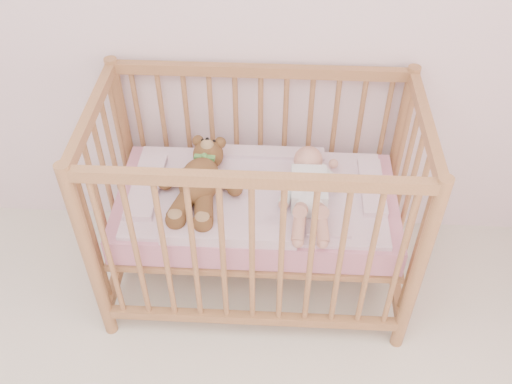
# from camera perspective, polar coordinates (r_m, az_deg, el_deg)

# --- Properties ---
(crib) EXTENTS (1.36, 0.76, 1.00)m
(crib) POSITION_cam_1_polar(r_m,az_deg,el_deg) (2.51, 0.06, -1.20)
(crib) COLOR #B67C4D
(crib) RESTS_ON floor
(mattress) EXTENTS (1.22, 0.62, 0.13)m
(mattress) POSITION_cam_1_polar(r_m,az_deg,el_deg) (2.52, 0.06, -1.44)
(mattress) COLOR pink
(mattress) RESTS_ON crib
(blanket) EXTENTS (1.10, 0.58, 0.06)m
(blanket) POSITION_cam_1_polar(r_m,az_deg,el_deg) (2.47, 0.06, -0.21)
(blanket) COLOR #E89FBC
(blanket) RESTS_ON mattress
(baby) EXTENTS (0.28, 0.58, 0.14)m
(baby) POSITION_cam_1_polar(r_m,az_deg,el_deg) (2.41, 5.33, 0.56)
(baby) COLOR white
(baby) RESTS_ON blanket
(teddy_bear) EXTENTS (0.43, 0.57, 0.15)m
(teddy_bear) POSITION_cam_1_polar(r_m,az_deg,el_deg) (2.42, -5.67, 1.12)
(teddy_bear) COLOR brown
(teddy_bear) RESTS_ON blanket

